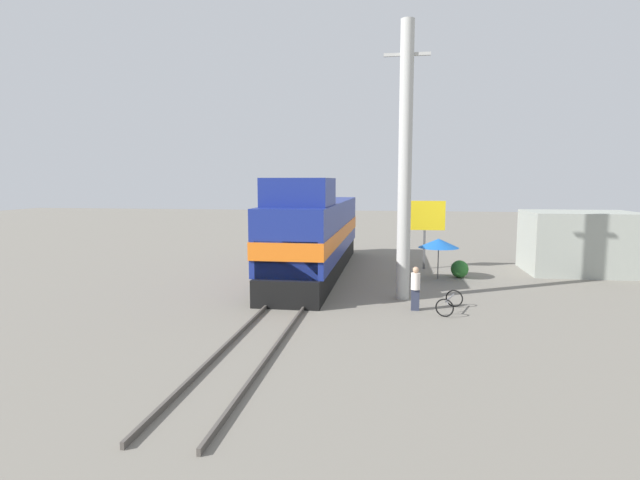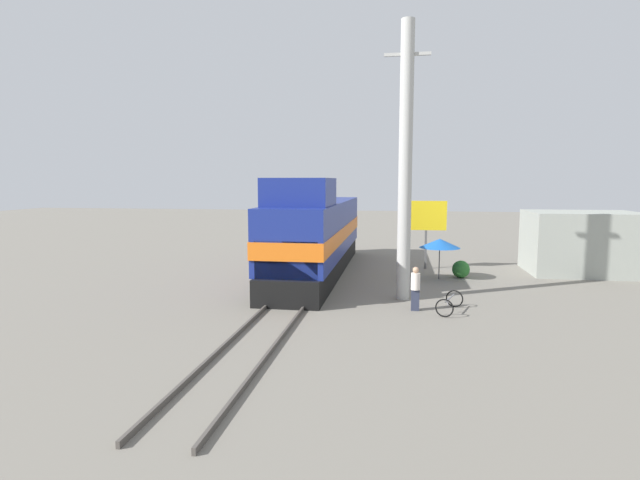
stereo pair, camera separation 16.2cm
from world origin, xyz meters
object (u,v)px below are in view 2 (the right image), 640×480
at_px(utility_pole, 405,162).
at_px(vendor_umbrella, 440,243).
at_px(locomotive, 316,235).
at_px(person_bystander, 415,287).
at_px(billboard_sign, 426,219).
at_px(bicycle, 450,303).

height_order(utility_pole, vendor_umbrella, utility_pole).
distance_m(locomotive, person_bystander, 8.18).
xyz_separation_m(utility_pole, person_bystander, (0.44, -1.81, -4.64)).
distance_m(billboard_sign, bicycle, 9.50).
bearing_deg(billboard_sign, utility_pole, -99.72).
bearing_deg(vendor_umbrella, utility_pole, -111.67).
distance_m(locomotive, bicycle, 9.08).
xyz_separation_m(billboard_sign, bicycle, (0.43, -9.18, -2.40)).
bearing_deg(bicycle, billboard_sign, 111.15).
bearing_deg(person_bystander, vendor_umbrella, 77.99).
relative_size(billboard_sign, person_bystander, 2.27).
distance_m(locomotive, billboard_sign, 6.28).
height_order(utility_pole, billboard_sign, utility_pole).
height_order(vendor_umbrella, billboard_sign, billboard_sign).
distance_m(locomotive, vendor_umbrella, 6.18).
bearing_deg(person_bystander, bicycle, -1.14).
height_order(locomotive, bicycle, locomotive).
bearing_deg(bicycle, person_bystander, -162.67).
distance_m(utility_pole, billboard_sign, 7.95).
relative_size(locomotive, vendor_umbrella, 7.66).
distance_m(vendor_umbrella, bicycle, 6.47).
bearing_deg(billboard_sign, bicycle, -87.32).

